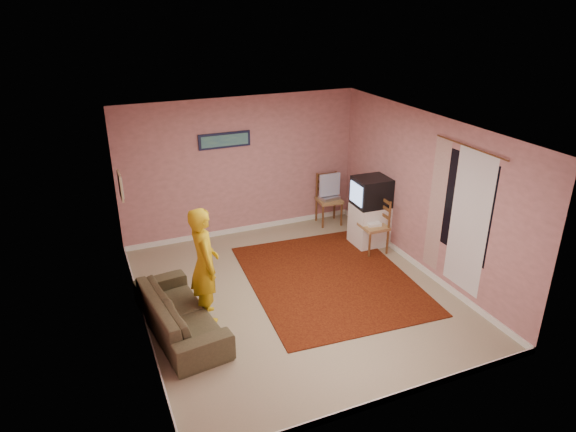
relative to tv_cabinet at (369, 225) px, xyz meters
name	(u,v)px	position (x,y,z in m)	size (l,w,h in m)	color
ground	(295,294)	(-1.95, -1.09, -0.38)	(5.00, 5.00, 0.00)	tan
wall_back	(241,167)	(-1.95, 1.41, 0.92)	(4.50, 0.02, 2.60)	tan
wall_front	(394,306)	(-1.95, -3.59, 0.92)	(4.50, 0.02, 2.60)	tan
wall_left	(135,244)	(-4.20, -1.09, 0.92)	(0.02, 5.00, 2.60)	tan
wall_right	(425,195)	(0.30, -1.09, 0.92)	(0.02, 5.00, 2.60)	tan
ceiling	(296,127)	(-1.95, -1.09, 2.22)	(4.50, 5.00, 0.02)	white
baseboard_back	(244,229)	(-1.95, 1.40, -0.33)	(4.50, 0.02, 0.10)	white
baseboard_front	(384,400)	(-1.95, -3.58, -0.33)	(4.50, 0.02, 0.10)	white
baseboard_left	(146,325)	(-4.19, -1.09, -0.33)	(0.02, 5.00, 0.10)	white
baseboard_right	(417,264)	(0.29, -1.09, -0.33)	(0.02, 5.00, 0.10)	white
window	(464,206)	(0.29, -1.99, 1.07)	(0.01, 1.10, 1.50)	black
curtain_sheer	(469,223)	(0.28, -2.14, 0.87)	(0.01, 0.75, 2.10)	white
curtain_floral	(437,206)	(0.26, -1.44, 0.87)	(0.01, 0.35, 2.10)	beige
curtain_rod	(470,147)	(0.25, -1.99, 1.94)	(0.02, 0.02, 1.40)	brown
picture_back	(225,140)	(-2.25, 1.38, 1.47)	(0.95, 0.04, 0.28)	#121633
picture_left	(121,186)	(-4.17, 0.51, 1.17)	(0.04, 0.38, 0.42)	beige
area_rug	(329,279)	(-1.26, -0.88, -0.37)	(2.49, 3.12, 0.02)	black
tv_cabinet	(369,225)	(0.00, 0.00, 0.00)	(0.60, 0.54, 0.76)	white
crt_tv	(371,192)	(-0.01, 0.00, 0.64)	(0.63, 0.56, 0.52)	black
chair_a	(329,194)	(-0.25, 1.11, 0.24)	(0.50, 0.48, 0.55)	tan
dvd_player	(329,198)	(-0.25, 1.11, 0.17)	(0.37, 0.26, 0.06)	#AFAEB3
blue_throw	(330,185)	(-0.25, 1.11, 0.44)	(0.43, 0.05, 0.45)	#9BB5FE
chair_b	(374,220)	(-0.09, -0.29, 0.22)	(0.43, 0.45, 0.54)	tan
game_console	(374,224)	(-0.09, -0.29, 0.15)	(0.24, 0.17, 0.05)	white
sofa	(180,313)	(-3.75, -1.32, -0.10)	(1.93, 0.76, 0.56)	#4E482F
person	(205,265)	(-3.33, -1.14, 0.46)	(0.61, 0.40, 1.67)	gold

